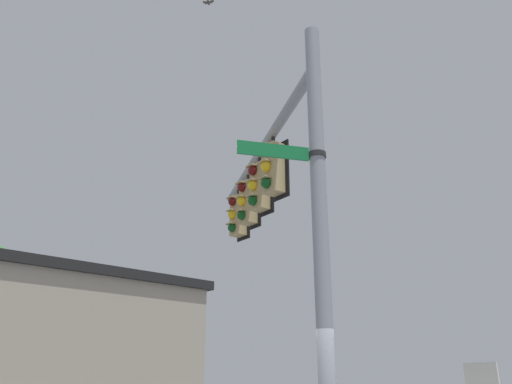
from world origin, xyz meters
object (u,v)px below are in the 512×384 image
(traffic_light_nearest_pole, at_px, (273,168))
(traffic_light_mid_outer, at_px, (247,202))
(traffic_light_mid_inner, at_px, (259,187))
(traffic_light_arm_end, at_px, (238,216))
(street_name_sign, at_px, (293,153))
(bird_flying, at_px, (208,2))

(traffic_light_nearest_pole, relative_size, traffic_light_mid_outer, 1.00)
(traffic_light_mid_inner, distance_m, traffic_light_arm_end, 2.17)
(traffic_light_arm_end, xyz_separation_m, street_name_sign, (-5.07, 2.46, -0.74))
(traffic_light_nearest_pole, xyz_separation_m, traffic_light_mid_outer, (2.01, -0.82, 0.00))
(traffic_light_nearest_pole, distance_m, traffic_light_mid_outer, 2.17)
(traffic_light_nearest_pole, distance_m, street_name_sign, 2.51)
(traffic_light_arm_end, xyz_separation_m, bird_flying, (-1.56, 2.01, 4.69))
(street_name_sign, bearing_deg, traffic_light_arm_end, -25.90)
(traffic_light_mid_inner, bearing_deg, traffic_light_mid_outer, -22.12)
(traffic_light_mid_inner, bearing_deg, street_name_sign, 151.75)
(street_name_sign, bearing_deg, traffic_light_nearest_pole, -31.02)
(traffic_light_mid_outer, relative_size, street_name_sign, 0.99)
(traffic_light_arm_end, bearing_deg, street_name_sign, 154.10)
(traffic_light_mid_inner, xyz_separation_m, traffic_light_arm_end, (2.01, -0.82, 0.00))
(traffic_light_mid_outer, relative_size, traffic_light_arm_end, 1.00)
(traffic_light_mid_outer, distance_m, traffic_light_arm_end, 1.08)
(traffic_light_mid_inner, relative_size, street_name_sign, 0.99)
(traffic_light_nearest_pole, relative_size, traffic_light_arm_end, 1.00)
(traffic_light_mid_inner, distance_m, traffic_light_mid_outer, 1.08)
(traffic_light_mid_outer, height_order, traffic_light_arm_end, same)
(traffic_light_mid_outer, xyz_separation_m, bird_flying, (-0.55, 1.61, 4.69))
(traffic_light_mid_inner, xyz_separation_m, street_name_sign, (-3.06, 1.64, -0.74))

